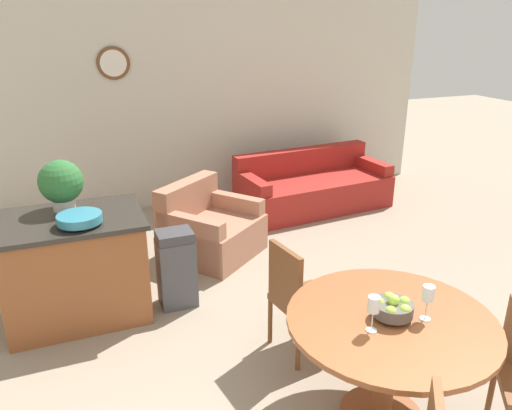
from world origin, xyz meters
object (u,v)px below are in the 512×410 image
teal_bowl (80,219)px  fruit_bowl (393,307)px  dining_chair_far_side (298,295)px  wine_glass_right (428,295)px  trash_bin (176,269)px  wine_glass_left (374,306)px  kitchen_island (75,267)px  dining_table (389,342)px  armchair (210,230)px  potted_plant (61,183)px  couch (312,188)px

teal_bowl → fruit_bowl: bearing=-47.4°
dining_chair_far_side → wine_glass_right: wine_glass_right is taller
dining_chair_far_side → fruit_bowl: fruit_bowl is taller
trash_bin → wine_glass_left: bearing=-69.6°
kitchen_island → dining_chair_far_side: bearing=-37.3°
dining_chair_far_side → dining_table: bearing=5.0°
wine_glass_left → armchair: (-0.14, 2.79, -0.65)m
dining_table → dining_chair_far_side: size_ratio=1.39×
trash_bin → fruit_bowl: bearing=-64.2°
potted_plant → fruit_bowl: bearing=-51.5°
trash_bin → couch: bearing=37.5°
couch → armchair: 1.90m
teal_bowl → potted_plant: size_ratio=0.80×
wine_glass_right → potted_plant: 2.97m
wine_glass_right → couch: bearing=71.9°
potted_plant → couch: size_ratio=0.21×
dining_chair_far_side → armchair: (-0.12, 1.89, -0.22)m
dining_chair_far_side → wine_glass_right: 1.08m
wine_glass_left → teal_bowl: teal_bowl is taller
potted_plant → armchair: potted_plant is taller
trash_bin → armchair: (0.57, 0.88, -0.08)m
fruit_bowl → kitchen_island: 2.65m
dining_chair_far_side → couch: bearing=141.5°
wine_glass_left → couch: size_ratio=0.11×
teal_bowl → armchair: (1.31, 0.95, -0.69)m
wine_glass_right → armchair: 2.92m
wine_glass_right → kitchen_island: size_ratio=0.19×
dining_table → trash_bin: 2.06m
wine_glass_right → kitchen_island: (-1.89, 2.07, -0.46)m
kitchen_island → armchair: 1.59m
fruit_bowl → kitchen_island: (-1.72, 1.99, -0.37)m
wine_glass_left → teal_bowl: (-1.45, 1.84, 0.05)m
dining_table → armchair: 2.76m
dining_table → wine_glass_left: bearing=-161.0°
kitchen_island → potted_plant: bearing=96.0°
kitchen_island → potted_plant: size_ratio=2.72×
dining_table → wine_glass_right: bearing=-24.6°
trash_bin → couch: 2.86m
fruit_bowl → potted_plant: potted_plant is taller
dining_chair_far_side → teal_bowl: teal_bowl is taller
trash_bin → couch: couch is taller
fruit_bowl → trash_bin: size_ratio=0.34×
wine_glass_right → teal_bowl: teal_bowl is taller
wine_glass_right → armchair: wine_glass_right is taller
armchair → wine_glass_left: bearing=-125.0°
dining_table → potted_plant: bearing=128.5°
kitchen_island → couch: 3.48m
fruit_bowl → wine_glass_right: wine_glass_right is taller
dining_chair_far_side → fruit_bowl: (0.20, -0.84, 0.33)m
wine_glass_right → couch: wine_glass_right is taller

